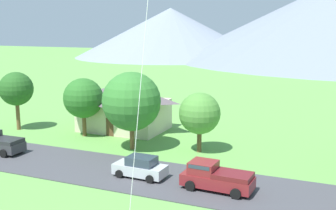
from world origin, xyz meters
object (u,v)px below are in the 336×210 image
(pickup_truck_maroon_west_side, at_px, (216,177))
(tree_left_of_center, at_px, (83,98))
(parked_car_silver_west_end, at_px, (140,167))
(tree_center, at_px, (16,89))
(tree_far_right, at_px, (200,114))
(house_leftmost, at_px, (124,106))
(tree_near_left, at_px, (131,101))

(pickup_truck_maroon_west_side, bearing_deg, tree_left_of_center, 152.37)
(pickup_truck_maroon_west_side, bearing_deg, parked_car_silver_west_end, 178.29)
(tree_center, height_order, parked_car_silver_west_end, tree_center)
(tree_far_right, distance_m, pickup_truck_maroon_west_side, 9.97)
(house_leftmost, relative_size, parked_car_silver_west_end, 2.35)
(house_leftmost, height_order, tree_far_right, tree_far_right)
(tree_far_right, bearing_deg, house_leftmost, 155.65)
(house_leftmost, xyz_separation_m, tree_center, (-11.30, -4.87, 1.94))
(tree_near_left, height_order, tree_far_right, tree_near_left)
(house_leftmost, height_order, tree_left_of_center, tree_left_of_center)
(house_leftmost, xyz_separation_m, tree_near_left, (4.57, -6.63, 1.92))
(tree_center, relative_size, pickup_truck_maroon_west_side, 1.27)
(tree_left_of_center, relative_size, tree_far_right, 1.11)
(tree_left_of_center, relative_size, parked_car_silver_west_end, 1.49)
(house_leftmost, height_order, tree_center, tree_center)
(tree_near_left, xyz_separation_m, pickup_truck_maroon_west_side, (10.56, -6.90, -3.67))
(house_leftmost, relative_size, tree_far_right, 1.74)
(tree_left_of_center, height_order, tree_far_right, tree_left_of_center)
(tree_far_right, relative_size, pickup_truck_maroon_west_side, 1.08)
(pickup_truck_maroon_west_side, bearing_deg, tree_near_left, 146.83)
(house_leftmost, xyz_separation_m, tree_left_of_center, (-2.60, -4.25, 1.37))
(tree_left_of_center, height_order, pickup_truck_maroon_west_side, tree_left_of_center)
(tree_far_right, height_order, pickup_truck_maroon_west_side, tree_far_right)
(tree_center, relative_size, parked_car_silver_west_end, 1.58)
(tree_far_right, relative_size, parked_car_silver_west_end, 1.35)
(tree_center, xyz_separation_m, parked_car_silver_west_end, (20.21, -8.48, -3.89))
(tree_left_of_center, distance_m, tree_far_right, 13.50)
(tree_left_of_center, bearing_deg, pickup_truck_maroon_west_side, -27.63)
(tree_near_left, height_order, tree_center, tree_near_left)
(tree_left_of_center, distance_m, pickup_truck_maroon_west_side, 20.25)
(tree_far_right, height_order, parked_car_silver_west_end, tree_far_right)
(tree_near_left, xyz_separation_m, tree_left_of_center, (-7.17, 2.38, -0.55))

